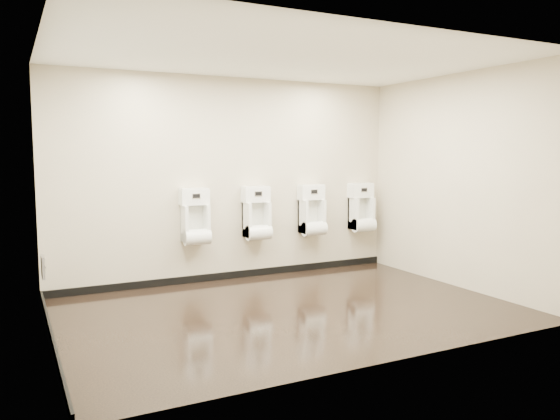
# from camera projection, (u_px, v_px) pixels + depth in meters

# --- Properties ---
(ground) EXTENTS (5.00, 3.50, 0.00)m
(ground) POSITION_uv_depth(u_px,v_px,m) (290.00, 310.00, 6.17)
(ground) COLOR black
(ground) RESTS_ON ground
(ceiling) EXTENTS (5.00, 3.50, 0.00)m
(ceiling) POSITION_uv_depth(u_px,v_px,m) (290.00, 57.00, 5.88)
(ceiling) COLOR white
(back_wall) EXTENTS (5.00, 0.02, 2.80)m
(back_wall) POSITION_uv_depth(u_px,v_px,m) (232.00, 179.00, 7.58)
(back_wall) COLOR #C4B798
(back_wall) RESTS_ON ground
(front_wall) EXTENTS (5.00, 0.02, 2.80)m
(front_wall) POSITION_uv_depth(u_px,v_px,m) (389.00, 198.00, 4.47)
(front_wall) COLOR #C4B798
(front_wall) RESTS_ON ground
(left_wall) EXTENTS (0.02, 3.50, 2.80)m
(left_wall) POSITION_uv_depth(u_px,v_px,m) (44.00, 194.00, 4.91)
(left_wall) COLOR #C4B798
(left_wall) RESTS_ON ground
(right_wall) EXTENTS (0.02, 3.50, 2.80)m
(right_wall) POSITION_uv_depth(u_px,v_px,m) (459.00, 181.00, 7.14)
(right_wall) COLOR #C4B798
(right_wall) RESTS_ON ground
(tile_overlay_left) EXTENTS (0.01, 3.50, 2.80)m
(tile_overlay_left) POSITION_uv_depth(u_px,v_px,m) (45.00, 194.00, 4.91)
(tile_overlay_left) COLOR white
(tile_overlay_left) RESTS_ON ground
(skirting_back) EXTENTS (5.00, 0.02, 0.10)m
(skirting_back) POSITION_uv_depth(u_px,v_px,m) (233.00, 275.00, 7.71)
(skirting_back) COLOR black
(skirting_back) RESTS_ON ground
(skirting_left) EXTENTS (0.02, 3.50, 0.10)m
(skirting_left) POSITION_uv_depth(u_px,v_px,m) (52.00, 339.00, 5.06)
(skirting_left) COLOR black
(skirting_left) RESTS_ON ground
(access_panel) EXTENTS (0.04, 0.25, 0.25)m
(access_panel) POSITION_uv_depth(u_px,v_px,m) (43.00, 267.00, 6.08)
(access_panel) COLOR #9E9EA3
(access_panel) RESTS_ON left_wall
(urinal_0) EXTENTS (0.39, 0.30, 0.74)m
(urinal_0) POSITION_uv_depth(u_px,v_px,m) (195.00, 221.00, 7.26)
(urinal_0) COLOR white
(urinal_0) RESTS_ON back_wall
(urinal_1) EXTENTS (0.39, 0.30, 0.74)m
(urinal_1) POSITION_uv_depth(u_px,v_px,m) (257.00, 217.00, 7.66)
(urinal_1) COLOR white
(urinal_1) RESTS_ON back_wall
(urinal_2) EXTENTS (0.39, 0.30, 0.74)m
(urinal_2) POSITION_uv_depth(u_px,v_px,m) (312.00, 214.00, 8.06)
(urinal_2) COLOR white
(urinal_2) RESTS_ON back_wall
(urinal_3) EXTENTS (0.39, 0.30, 0.74)m
(urinal_3) POSITION_uv_depth(u_px,v_px,m) (362.00, 211.00, 8.46)
(urinal_3) COLOR white
(urinal_3) RESTS_ON back_wall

